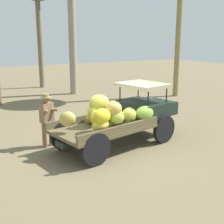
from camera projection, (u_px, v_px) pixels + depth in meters
name	position (u px, v px, depth m)	size (l,w,h in m)	color
ground_plane	(103.00, 146.00, 9.44)	(60.00, 60.00, 0.00)	#77694B
truck	(123.00, 116.00, 9.36)	(4.62, 2.35, 1.90)	black
farmer	(47.00, 117.00, 9.19)	(0.55, 0.52, 1.69)	#876446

